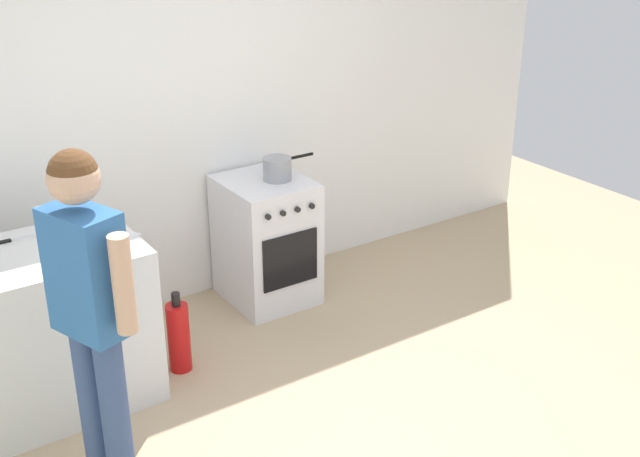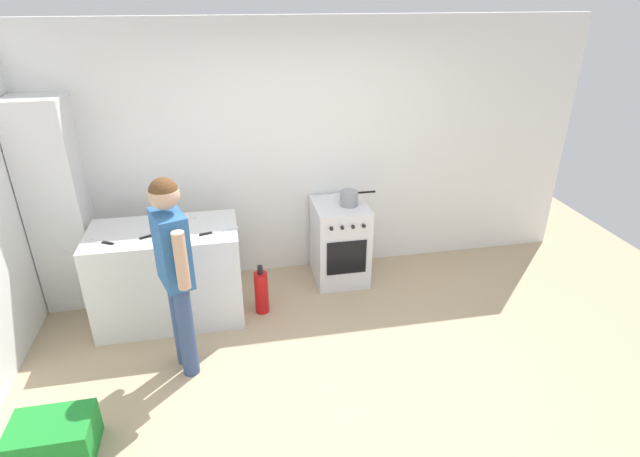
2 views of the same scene
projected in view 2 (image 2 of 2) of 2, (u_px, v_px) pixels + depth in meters
ground_plane at (341, 383)px, 3.94m from camera, size 8.00×8.00×0.00m
back_wall at (300, 152)px, 5.09m from camera, size 6.00×0.10×2.60m
counter_unit at (169, 274)px, 4.57m from camera, size 1.30×0.70×0.90m
oven_left at (340, 242)px, 5.21m from camera, size 0.53×0.62×0.85m
pot at (349, 198)px, 4.97m from camera, size 0.37×0.19×0.15m
knife_utility at (102, 242)px, 4.16m from camera, size 0.23×0.15×0.01m
knife_bread at (218, 232)px, 4.34m from camera, size 0.35×0.12×0.01m
knife_carving at (176, 219)px, 4.57m from camera, size 0.33×0.04×0.01m
knife_paring at (142, 238)px, 4.22m from camera, size 0.20×0.11×0.01m
person at (174, 262)px, 3.69m from camera, size 0.30×0.54×1.65m
fire_extinguisher at (261, 292)px, 4.72m from camera, size 0.13×0.13×0.50m
recycling_crate_lower at (54, 439)px, 3.28m from camera, size 0.52×0.36×0.28m
larder_cabinet at (58, 207)px, 4.59m from camera, size 0.48×0.44×2.00m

